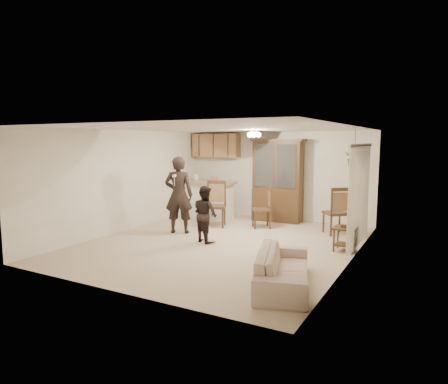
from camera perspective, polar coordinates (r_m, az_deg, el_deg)
The scene contains 23 objects.
floor at distance 8.85m, azimuth -0.29°, elevation -7.32°, with size 6.50×6.50×0.00m, color #C3AE93.
ceiling at distance 8.57m, azimuth -0.30°, elevation 9.08°, with size 5.50×6.50×0.02m, color silver.
wall_back at distance 11.56m, azimuth 7.53°, elevation 2.36°, with size 5.50×0.02×2.50m, color white.
wall_front at distance 6.02m, azimuth -15.47°, elevation -2.39°, with size 5.50×0.02×2.50m, color white.
wall_left at distance 10.23m, azimuth -13.90°, elevation 1.57°, with size 0.02×6.50×2.50m, color white.
wall_right at distance 7.69m, azimuth 17.95°, elevation -0.42°, with size 0.02×6.50×2.50m, color white.
breakfast_bar at distance 11.66m, azimuth -2.66°, elevation -1.26°, with size 1.60×0.55×1.00m, color white.
bar_top at distance 11.59m, azimuth -2.68°, elevation 1.43°, with size 1.75×0.70×0.08m, color tan.
upper_cabinets at distance 12.17m, azimuth -1.13°, elevation 6.67°, with size 1.50×0.34×0.70m, color #8D623D.
vertical_blinds at distance 8.59m, azimuth 18.78°, elevation -0.68°, with size 0.06×2.30×2.10m, color silver, non-canonical shape.
ceiling_fixture at distance 9.55m, azimuth 4.29°, elevation 8.28°, with size 0.36×0.36×0.20m, color #FCE3BD, non-canonical shape.
hanging_plant at distance 10.07m, azimuth 18.14°, elevation 4.76°, with size 0.43×0.37×0.48m, color #2F5020.
plant_cord at distance 10.07m, azimuth 18.21°, elevation 6.60°, with size 0.01×0.01×0.65m, color black.
sofa at distance 6.32m, azimuth 8.46°, elevation -9.99°, with size 1.87×0.73×0.73m, color beige.
adult at distance 9.72m, azimuth -6.48°, elevation -0.64°, with size 0.66×0.43×1.80m, color black.
child at distance 8.83m, azimuth -2.72°, elevation -2.88°, with size 0.66×0.51×1.35m, color black.
china_hutch at distance 11.20m, azimuth 7.69°, elevation 1.59°, with size 1.47×0.61×2.29m.
side_table at distance 8.56m, azimuth 16.87°, elevation -6.40°, with size 0.44×0.44×0.54m.
chair_bar at distance 10.49m, azimuth -1.23°, elevation -3.13°, with size 0.68×0.68×1.19m.
chair_hutch_left at distance 10.38m, azimuth 5.37°, elevation -3.48°, with size 0.65×0.65×1.06m.
chair_hutch_right at distance 10.00m, azimuth 15.64°, elevation -3.98°, with size 0.72×0.72×1.16m.
controller_adult at distance 9.23m, azimuth -7.12°, elevation 2.30°, with size 0.05×0.16×0.05m, color white.
controller_child at distance 8.65m, azimuth -4.31°, elevation -2.45°, with size 0.03×0.11×0.03m, color white.
Camera 1 is at (4.15, -7.49, 2.24)m, focal length 32.00 mm.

